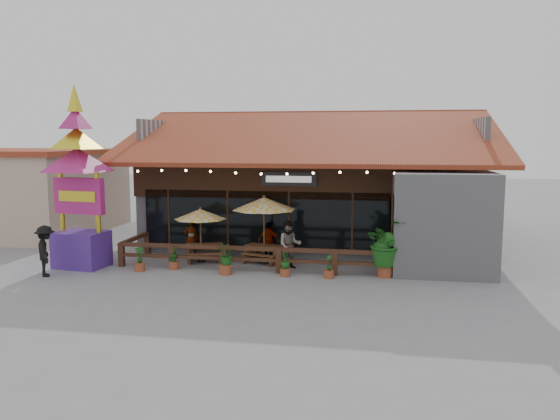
% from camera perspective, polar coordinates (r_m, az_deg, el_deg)
% --- Properties ---
extents(ground, '(100.00, 100.00, 0.00)m').
position_cam_1_polar(ground, '(20.06, 1.53, -6.29)').
color(ground, gray).
rests_on(ground, ground).
extents(restaurant_building, '(15.50, 14.73, 6.09)m').
position_cam_1_polar(restaurant_building, '(26.15, 4.17, 1.81)').
color(restaurant_building, '#A9A9AE').
rests_on(restaurant_building, ground).
extents(patio_railing, '(10.00, 2.60, 0.92)m').
position_cam_1_polar(patio_railing, '(20.11, -4.96, -4.49)').
color(patio_railing, '#4C291B').
rests_on(patio_railing, ground).
extents(neighbor_building, '(8.40, 8.40, 4.22)m').
position_cam_1_polar(neighbor_building, '(31.01, -25.30, 1.87)').
color(neighbor_building, beige).
rests_on(neighbor_building, ground).
extents(umbrella_left, '(2.45, 2.45, 2.15)m').
position_cam_1_polar(umbrella_left, '(21.23, -8.32, -0.45)').
color(umbrella_left, brown).
rests_on(umbrella_left, ground).
extents(umbrella_right, '(3.26, 3.26, 2.64)m').
position_cam_1_polar(umbrella_right, '(20.81, -1.69, 0.64)').
color(umbrella_right, brown).
rests_on(umbrella_right, ground).
extents(picnic_table_left, '(1.73, 1.61, 0.68)m').
position_cam_1_polar(picnic_table_left, '(21.55, -7.90, -4.14)').
color(picnic_table_left, brown).
rests_on(picnic_table_left, ground).
extents(picnic_table_right, '(1.72, 1.59, 0.68)m').
position_cam_1_polar(picnic_table_right, '(21.16, -1.68, -4.30)').
color(picnic_table_right, brown).
rests_on(picnic_table_right, ground).
extents(thai_sign_tower, '(2.98, 2.98, 7.24)m').
position_cam_1_polar(thai_sign_tower, '(21.36, -20.39, 4.46)').
color(thai_sign_tower, '#4C278F').
rests_on(thai_sign_tower, ground).
extents(tropical_plant, '(1.93, 1.87, 2.04)m').
position_cam_1_polar(tropical_plant, '(19.21, 11.00, -3.48)').
color(tropical_plant, brown).
rests_on(tropical_plant, ground).
extents(diner_a, '(0.63, 0.51, 1.51)m').
position_cam_1_polar(diner_a, '(22.53, -9.25, -2.90)').
color(diner_a, '#341E10').
rests_on(diner_a, ground).
extents(diner_b, '(0.97, 0.81, 1.78)m').
position_cam_1_polar(diner_b, '(20.10, 1.01, -3.66)').
color(diner_b, '#341E10').
rests_on(diner_b, ground).
extents(diner_c, '(0.90, 0.41, 1.50)m').
position_cam_1_polar(diner_c, '(21.54, -1.16, -3.29)').
color(diner_c, '#341E10').
rests_on(diner_c, ground).
extents(pedestrian, '(1.18, 1.33, 1.79)m').
position_cam_1_polar(pedestrian, '(20.66, -23.31, -3.96)').
color(pedestrian, black).
rests_on(pedestrian, ground).
extents(planter_a, '(0.39, 0.37, 0.91)m').
position_cam_1_polar(planter_a, '(20.48, -14.46, -5.14)').
color(planter_a, brown).
rests_on(planter_a, ground).
extents(planter_b, '(0.36, 0.36, 0.89)m').
position_cam_1_polar(planter_b, '(20.46, -11.04, -5.00)').
color(planter_b, brown).
rests_on(planter_b, ground).
extents(planter_c, '(0.72, 0.64, 1.06)m').
position_cam_1_polar(planter_c, '(19.40, -5.73, -5.00)').
color(planter_c, brown).
rests_on(planter_c, ground).
extents(planter_d, '(0.46, 0.46, 0.87)m').
position_cam_1_polar(planter_d, '(19.08, 0.54, -5.72)').
color(planter_d, brown).
rests_on(planter_d, ground).
extents(planter_e, '(0.35, 0.36, 0.85)m').
position_cam_1_polar(planter_e, '(18.92, 5.15, -6.06)').
color(planter_e, brown).
rests_on(planter_e, ground).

